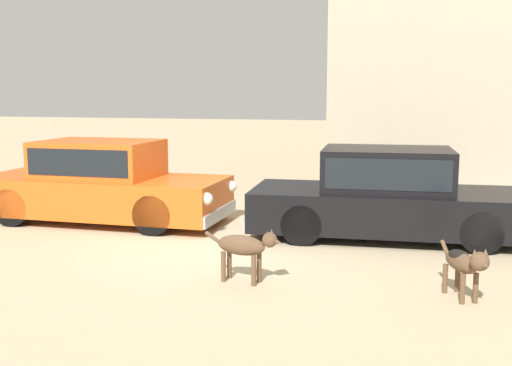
{
  "coord_description": "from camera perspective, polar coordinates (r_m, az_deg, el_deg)",
  "views": [
    {
      "loc": [
        2.85,
        -9.02,
        2.33
      ],
      "look_at": [
        0.5,
        0.2,
        0.9
      ],
      "focal_mm": 43.25,
      "sensor_mm": 36.0,
      "label": 1
    }
  ],
  "objects": [
    {
      "name": "ground_plane",
      "position": [
        9.74,
        -3.17,
        -5.31
      ],
      "size": [
        80.0,
        80.0,
        0.0
      ],
      "primitive_type": "plane",
      "color": "tan"
    },
    {
      "name": "parked_sedan_nearest",
      "position": [
        11.33,
        -14.12,
        0.09
      ],
      "size": [
        4.58,
        1.75,
        1.45
      ],
      "rotation": [
        0.0,
        0.0,
        -0.01
      ],
      "color": "#D15619",
      "rests_on": "ground_plane"
    },
    {
      "name": "parked_sedan_second",
      "position": [
        9.99,
        12.13,
        -1.01
      ],
      "size": [
        4.55,
        1.92,
        1.43
      ],
      "rotation": [
        0.0,
        0.0,
        0.05
      ],
      "color": "black",
      "rests_on": "ground_plane"
    },
    {
      "name": "stray_dog_spotted",
      "position": [
        7.53,
        -0.97,
        -5.91
      ],
      "size": [
        1.02,
        0.32,
        0.69
      ],
      "rotation": [
        0.0,
        0.0,
        6.1
      ],
      "color": "brown",
      "rests_on": "ground_plane"
    },
    {
      "name": "stray_dog_tan",
      "position": [
        7.3,
        18.73,
        -6.99
      ],
      "size": [
        0.51,
        0.94,
        0.67
      ],
      "rotation": [
        0.0,
        0.0,
        5.16
      ],
      "color": "brown",
      "rests_on": "ground_plane"
    }
  ]
}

